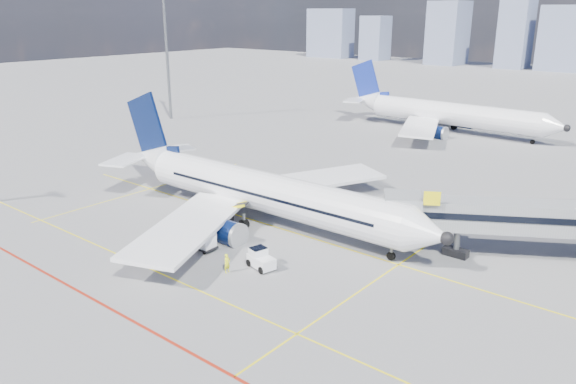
# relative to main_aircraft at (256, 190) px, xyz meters

# --- Properties ---
(ground) EXTENTS (420.00, 420.00, 0.00)m
(ground) POSITION_rel_main_aircraft_xyz_m (2.78, -8.33, -3.22)
(ground) COLOR gray
(ground) RESTS_ON ground
(apron_markings) EXTENTS (90.00, 35.12, 0.01)m
(apron_markings) POSITION_rel_main_aircraft_xyz_m (2.20, -12.24, -3.21)
(apron_markings) COLOR yellow
(apron_markings) RESTS_ON ground
(jet_bridge) EXTENTS (23.55, 15.78, 6.30)m
(jet_bridge) POSITION_rel_main_aircraft_xyz_m (26.29, 8.58, 0.52)
(jet_bridge) COLOR gray
(jet_bridge) RESTS_ON ground
(floodlight_mast_nw) EXTENTS (3.20, 0.61, 25.45)m
(floodlight_mast_nw) POSITION_rel_main_aircraft_xyz_m (-52.22, 31.67, 10.37)
(floodlight_mast_nw) COLOR slate
(floodlight_mast_nw) RESTS_ON ground
(main_aircraft) EXTENTS (41.82, 36.44, 12.18)m
(main_aircraft) POSITION_rel_main_aircraft_xyz_m (0.00, 0.00, 0.00)
(main_aircraft) COLOR white
(main_aircraft) RESTS_ON ground
(second_aircraft) EXTENTS (41.61, 36.25, 12.13)m
(second_aircraft) POSITION_rel_main_aircraft_xyz_m (-4.36, 54.76, 0.00)
(second_aircraft) COLOR white
(second_aircraft) RESTS_ON ground
(baggage_tug) EXTENTS (2.76, 2.04, 1.74)m
(baggage_tug) POSITION_rel_main_aircraft_xyz_m (8.01, -8.24, -2.39)
(baggage_tug) COLOR white
(baggage_tug) RESTS_ON ground
(cargo_dolly) EXTENTS (3.46, 1.64, 1.87)m
(cargo_dolly) POSITION_rel_main_aircraft_xyz_m (0.99, -8.80, -2.19)
(cargo_dolly) COLOR black
(cargo_dolly) RESTS_ON ground
(belt_loader) EXTENTS (6.63, 3.52, 2.69)m
(belt_loader) POSITION_rel_main_aircraft_xyz_m (-2.82, -3.63, -2.52)
(belt_loader) COLOR black
(belt_loader) RESTS_ON ground
(ramp_worker) EXTENTS (0.41, 0.61, 1.66)m
(ramp_worker) POSITION_rel_main_aircraft_xyz_m (6.51, -10.69, -2.39)
(ramp_worker) COLOR #F0F519
(ramp_worker) RESTS_ON ground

